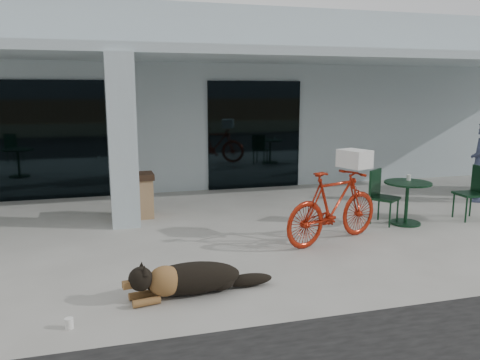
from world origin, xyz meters
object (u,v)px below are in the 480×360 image
object	(u,v)px
cafe_chair_far_a	(385,197)
cafe_chair_far_b	(470,193)
trash_receptacle	(141,195)
dog	(192,276)
cafe_table_far	(407,203)
bicycle	(334,206)

from	to	relation	value
cafe_chair_far_a	cafe_chair_far_b	world-z (taller)	cafe_chair_far_b
cafe_chair_far_a	cafe_chair_far_b	size ratio (longest dim) A/B	0.97
cafe_chair_far_a	trash_receptacle	distance (m)	4.68
dog	trash_receptacle	world-z (taller)	trash_receptacle
cafe_table_far	cafe_chair_far_a	world-z (taller)	cafe_chair_far_a
bicycle	dog	xyz separation A→B (m)	(-2.57, -1.40, -0.37)
cafe_table_far	trash_receptacle	xyz separation A→B (m)	(-4.76, 1.79, 0.04)
bicycle	cafe_table_far	xyz separation A→B (m)	(1.80, 0.61, -0.20)
dog	cafe_chair_far_a	world-z (taller)	cafe_chair_far_a
bicycle	cafe_chair_far_b	size ratio (longest dim) A/B	1.93
cafe_chair_far_b	trash_receptacle	world-z (taller)	cafe_chair_far_b
bicycle	cafe_chair_far_a	size ratio (longest dim) A/B	1.98
dog	cafe_table_far	bearing A→B (deg)	15.11
bicycle	cafe_chair_far_a	bearing A→B (deg)	-82.26
bicycle	trash_receptacle	distance (m)	3.81
cafe_table_far	cafe_chair_far_b	size ratio (longest dim) A/B	0.82
cafe_chair_far_b	trash_receptacle	xyz separation A→B (m)	(-6.11, 1.83, -0.08)
cafe_chair_far_b	bicycle	bearing A→B (deg)	-76.02
cafe_chair_far_b	trash_receptacle	distance (m)	6.38
cafe_table_far	cafe_chair_far_a	distance (m)	0.42
bicycle	cafe_table_far	size ratio (longest dim) A/B	2.35
bicycle	dog	distance (m)	2.95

